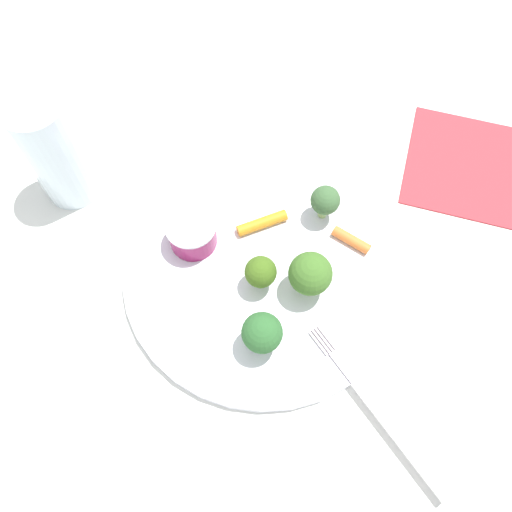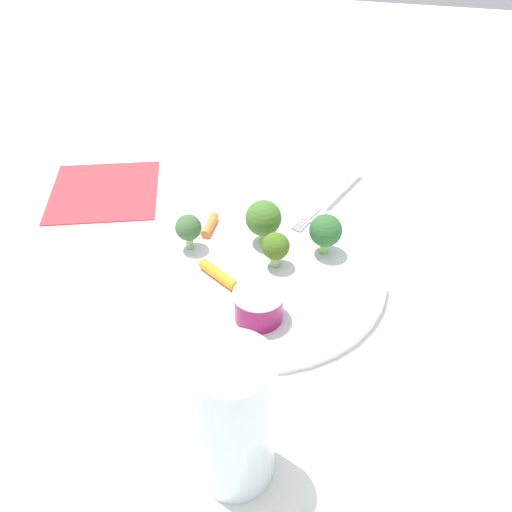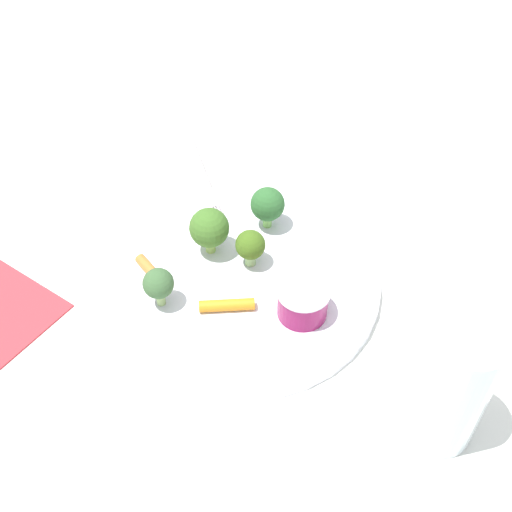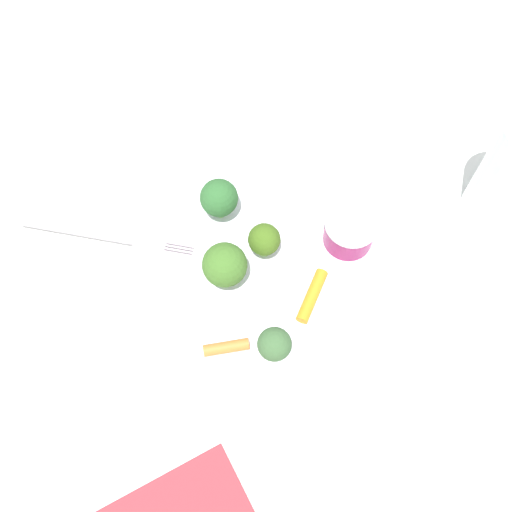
# 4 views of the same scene
# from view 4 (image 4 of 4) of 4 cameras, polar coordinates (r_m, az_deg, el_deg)

# --- Properties ---
(ground_plane) EXTENTS (2.40, 2.40, 0.00)m
(ground_plane) POSITION_cam_4_polar(r_m,az_deg,el_deg) (0.61, 1.80, -1.51)
(ground_plane) COLOR silver
(plate) EXTENTS (0.29, 0.29, 0.01)m
(plate) POSITION_cam_4_polar(r_m,az_deg,el_deg) (0.61, 1.81, -1.28)
(plate) COLOR white
(plate) RESTS_ON ground_plane
(sauce_cup) EXTENTS (0.05, 0.05, 0.03)m
(sauce_cup) POSITION_cam_4_polar(r_m,az_deg,el_deg) (0.61, 8.62, 2.26)
(sauce_cup) COLOR #86174C
(sauce_cup) RESTS_ON plate
(broccoli_floret_0) EXTENTS (0.03, 0.03, 0.04)m
(broccoli_floret_0) POSITION_cam_4_polar(r_m,az_deg,el_deg) (0.59, 0.76, 1.48)
(broccoli_floret_0) COLOR #91BC74
(broccoli_floret_0) RESTS_ON plate
(broccoli_floret_1) EXTENTS (0.04, 0.04, 0.05)m
(broccoli_floret_1) POSITION_cam_4_polar(r_m,az_deg,el_deg) (0.57, -2.90, -0.85)
(broccoli_floret_1) COLOR #97C25A
(broccoli_floret_1) RESTS_ON plate
(broccoli_floret_2) EXTENTS (0.03, 0.03, 0.04)m
(broccoli_floret_2) POSITION_cam_4_polar(r_m,az_deg,el_deg) (0.54, 1.71, -8.15)
(broccoli_floret_2) COLOR #98B96E
(broccoli_floret_2) RESTS_ON plate
(broccoli_floret_3) EXTENTS (0.04, 0.04, 0.05)m
(broccoli_floret_3) POSITION_cam_4_polar(r_m,az_deg,el_deg) (0.60, -3.42, 5.33)
(broccoli_floret_3) COLOR #82C25E
(broccoli_floret_3) RESTS_ON plate
(carrot_stick_0) EXTENTS (0.04, 0.01, 0.01)m
(carrot_stick_0) POSITION_cam_4_polar(r_m,az_deg,el_deg) (0.57, -2.76, -8.40)
(carrot_stick_0) COLOR orange
(carrot_stick_0) RESTS_ON plate
(carrot_stick_1) EXTENTS (0.04, 0.05, 0.01)m
(carrot_stick_1) POSITION_cam_4_polar(r_m,az_deg,el_deg) (0.59, 5.18, -3.68)
(carrot_stick_1) COLOR orange
(carrot_stick_1) RESTS_ON plate
(fork) EXTENTS (0.17, 0.07, 0.00)m
(fork) POSITION_cam_4_polar(r_m,az_deg,el_deg) (0.63, -13.53, 1.70)
(fork) COLOR #B8ABB4
(fork) RESTS_ON plate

